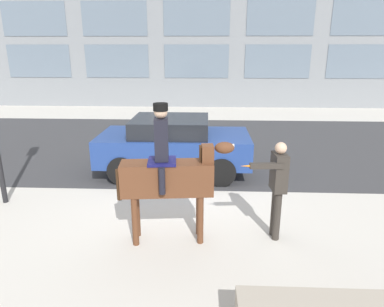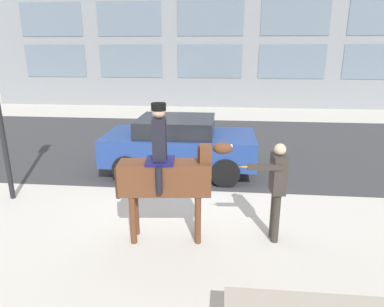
{
  "view_description": "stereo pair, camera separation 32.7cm",
  "coord_description": "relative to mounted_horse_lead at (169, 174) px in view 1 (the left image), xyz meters",
  "views": [
    {
      "loc": [
        0.64,
        -7.11,
        3.28
      ],
      "look_at": [
        0.37,
        -1.02,
        1.4
      ],
      "focal_mm": 32.0,
      "sensor_mm": 36.0,
      "label": 1
    },
    {
      "loc": [
        0.97,
        -7.09,
        3.28
      ],
      "look_at": [
        0.37,
        -1.02,
        1.4
      ],
      "focal_mm": 32.0,
      "sensor_mm": 36.0,
      "label": 2
    }
  ],
  "objects": [
    {
      "name": "ground_plane",
      "position": [
        -0.01,
        1.7,
        -1.24
      ],
      "size": [
        80.0,
        80.0,
        0.0
      ],
      "primitive_type": "plane",
      "color": "beige"
    },
    {
      "name": "road_surface",
      "position": [
        -0.01,
        6.45,
        -1.24
      ],
      "size": [
        25.76,
        8.5,
        0.01
      ],
      "color": "#38383A",
      "rests_on": "ground_plane"
    },
    {
      "name": "street_car_near_lane",
      "position": [
        -0.26,
        3.44,
        -0.43
      ],
      "size": [
        3.99,
        2.03,
        1.53
      ],
      "color": "navy",
      "rests_on": "ground_plane"
    },
    {
      "name": "pedestrian_bystander",
      "position": [
        1.87,
        0.15,
        -0.19
      ],
      "size": [
        0.82,
        0.48,
        1.78
      ],
      "rotation": [
        0.0,
        0.0,
        -3.06
      ],
      "color": "#332D28",
      "rests_on": "ground_plane"
    },
    {
      "name": "mounted_horse_lead",
      "position": [
        0.0,
        0.0,
        0.0
      ],
      "size": [
        2.0,
        0.65,
        2.45
      ],
      "rotation": [
        0.0,
        0.0,
        0.1
      ],
      "color": "#59331E",
      "rests_on": "ground_plane"
    }
  ]
}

